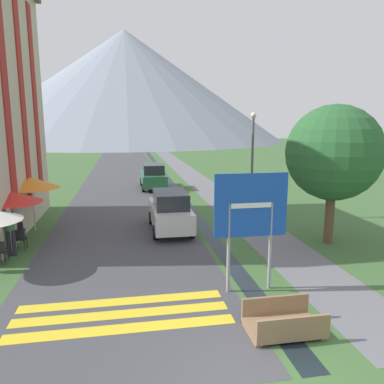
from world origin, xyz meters
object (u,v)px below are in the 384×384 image
(cafe_chair_middle, at_px, (20,238))
(streetlamp, at_px, (252,157))
(cafe_umbrella_rear_orange, at_px, (32,183))
(parked_car_near, at_px, (170,211))
(cafe_chair_near_left, at_px, (0,250))
(road_sign, at_px, (251,214))
(footbridge, at_px, (284,323))
(parked_car_far, at_px, (153,176))
(tree_by_path, at_px, (334,153))
(cafe_chair_far_right, at_px, (19,230))
(person_standing_terrace, at_px, (10,228))
(cafe_umbrella_middle_red, at_px, (12,197))
(cafe_chair_far_left, at_px, (11,229))

(cafe_chair_middle, height_order, streetlamp, streetlamp)
(cafe_umbrella_rear_orange, bearing_deg, parked_car_near, -10.62)
(cafe_chair_near_left, bearing_deg, road_sign, -18.13)
(footbridge, xyz_separation_m, parked_car_far, (-1.54, 19.71, 0.68))
(road_sign, distance_m, streetlamp, 8.38)
(cafe_chair_middle, distance_m, tree_by_path, 12.49)
(streetlamp, bearing_deg, tree_by_path, -66.56)
(cafe_chair_far_right, bearing_deg, person_standing_terrace, -59.47)
(cafe_umbrella_rear_orange, bearing_deg, cafe_chair_middle, -88.10)
(parked_car_far, xyz_separation_m, cafe_umbrella_rear_orange, (-6.09, -9.87, 1.27))
(parked_car_far, bearing_deg, footbridge, -85.54)
(tree_by_path, bearing_deg, cafe_umbrella_middle_red, 172.32)
(parked_car_far, xyz_separation_m, cafe_chair_far_left, (-6.65, -11.40, -0.40))
(cafe_chair_far_right, bearing_deg, footbridge, -21.64)
(cafe_chair_near_left, bearing_deg, cafe_umbrella_middle_red, 96.36)
(parked_car_near, height_order, cafe_umbrella_middle_red, cafe_umbrella_middle_red)
(cafe_umbrella_middle_red, bearing_deg, cafe_chair_near_left, -89.16)
(cafe_umbrella_middle_red, bearing_deg, tree_by_path, -7.68)
(road_sign, bearing_deg, cafe_chair_near_left, 156.36)
(person_standing_terrace, height_order, tree_by_path, tree_by_path)
(road_sign, relative_size, parked_car_far, 0.84)
(cafe_umbrella_middle_red, bearing_deg, person_standing_terrace, -82.17)
(cafe_umbrella_rear_orange, bearing_deg, cafe_chair_near_left, -92.57)
(footbridge, bearing_deg, cafe_chair_middle, 136.95)
(footbridge, xyz_separation_m, cafe_chair_middle, (-7.54, 7.04, 0.29))
(cafe_umbrella_middle_red, bearing_deg, streetlamp, 13.73)
(footbridge, height_order, cafe_chair_far_left, cafe_chair_far_left)
(parked_car_near, distance_m, cafe_chair_far_right, 6.31)
(cafe_chair_near_left, bearing_deg, cafe_umbrella_rear_orange, 92.94)
(cafe_chair_middle, xyz_separation_m, cafe_chair_near_left, (-0.28, -1.38, 0.00))
(cafe_chair_far_right, distance_m, cafe_umbrella_middle_red, 1.61)
(person_standing_terrace, bearing_deg, cafe_chair_near_left, -97.63)
(cafe_chair_far_left, relative_size, cafe_umbrella_rear_orange, 0.35)
(person_standing_terrace, bearing_deg, footbridge, -40.28)
(cafe_chair_middle, relative_size, cafe_chair_far_left, 1.00)
(footbridge, bearing_deg, cafe_chair_far_right, 133.77)
(cafe_chair_near_left, xyz_separation_m, cafe_umbrella_middle_red, (-0.03, 1.91, 1.47))
(streetlamp, bearing_deg, cafe_chair_far_right, -169.68)
(cafe_chair_near_left, xyz_separation_m, person_standing_terrace, (0.12, 0.86, 0.54))
(cafe_umbrella_middle_red, distance_m, streetlamp, 10.89)
(cafe_chair_far_left, distance_m, tree_by_path, 13.29)
(cafe_chair_middle, relative_size, cafe_umbrella_rear_orange, 0.35)
(road_sign, bearing_deg, person_standing_terrace, 150.85)
(road_sign, xyz_separation_m, cafe_chair_near_left, (-7.74, 3.39, -1.76))
(road_sign, relative_size, cafe_umbrella_middle_red, 1.51)
(cafe_umbrella_rear_orange, xyz_separation_m, tree_by_path, (12.14, -3.93, 1.46))
(parked_car_near, height_order, tree_by_path, tree_by_path)
(streetlamp, bearing_deg, person_standing_terrace, -160.78)
(cafe_chair_far_right, relative_size, tree_by_path, 0.15)
(road_sign, distance_m, cafe_umbrella_rear_orange, 10.69)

